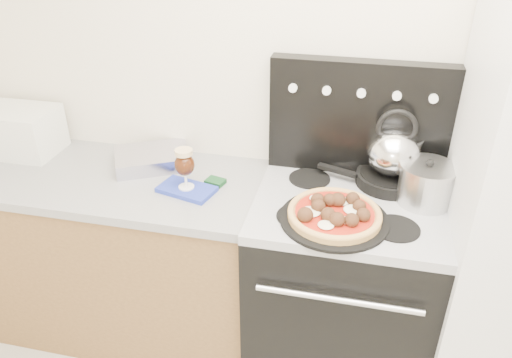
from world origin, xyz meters
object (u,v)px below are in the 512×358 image
(pizza, at_px, (335,212))
(stock_pot, at_px, (426,185))
(pizza_pan, at_px, (334,219))
(base_cabinet, at_px, (117,256))
(stove_body, at_px, (339,292))
(tea_kettle, at_px, (394,148))
(toaster_oven, at_px, (20,131))
(beer_glass, at_px, (185,169))
(skillet, at_px, (389,179))
(oven_mitt, at_px, (187,189))

(pizza, bearing_deg, stock_pot, 32.27)
(pizza_pan, relative_size, stock_pot, 1.94)
(base_cabinet, bearing_deg, stove_body, -1.30)
(base_cabinet, xyz_separation_m, tea_kettle, (1.26, 0.16, 0.66))
(toaster_oven, bearing_deg, stove_body, -5.79)
(beer_glass, height_order, skillet, beer_glass)
(beer_glass, distance_m, tea_kettle, 0.87)
(stove_body, xyz_separation_m, stock_pot, (0.29, 0.07, 0.56))
(beer_glass, bearing_deg, base_cabinet, 171.86)
(toaster_oven, xyz_separation_m, skillet, (1.74, 0.03, -0.06))
(oven_mitt, relative_size, stock_pot, 1.10)
(base_cabinet, height_order, skillet, skillet)
(pizza_pan, height_order, skillet, skillet)
(stock_pot, bearing_deg, oven_mitt, -173.86)
(oven_mitt, bearing_deg, pizza_pan, -9.85)
(pizza_pan, bearing_deg, tea_kettle, 58.00)
(base_cabinet, height_order, stove_body, stove_body)
(base_cabinet, distance_m, stove_body, 1.11)
(toaster_oven, bearing_deg, skillet, 0.65)
(oven_mitt, bearing_deg, toaster_oven, 168.26)
(base_cabinet, relative_size, tea_kettle, 5.94)
(toaster_oven, relative_size, oven_mitt, 1.47)
(pizza_pan, height_order, stock_pot, stock_pot)
(pizza, xyz_separation_m, tea_kettle, (0.20, 0.33, 0.13))
(oven_mitt, xyz_separation_m, pizza, (0.63, -0.11, 0.05))
(base_cabinet, height_order, beer_glass, beer_glass)
(beer_glass, relative_size, pizza_pan, 0.44)
(oven_mitt, relative_size, pizza_pan, 0.57)
(beer_glass, distance_m, pizza, 0.64)
(oven_mitt, bearing_deg, pizza, -9.85)
(base_cabinet, bearing_deg, oven_mitt, -8.14)
(toaster_oven, bearing_deg, tea_kettle, 0.65)
(toaster_oven, bearing_deg, pizza_pan, -11.27)
(pizza, bearing_deg, skillet, 58.00)
(stove_body, relative_size, tea_kettle, 3.60)
(oven_mitt, height_order, pizza, pizza)
(skillet, relative_size, stock_pot, 1.31)
(stove_body, relative_size, pizza_pan, 2.12)
(beer_glass, distance_m, skillet, 0.87)
(pizza, bearing_deg, beer_glass, 170.15)
(pizza, distance_m, stock_pot, 0.40)
(stove_body, bearing_deg, beer_glass, -176.99)
(toaster_oven, relative_size, pizza, 0.98)
(toaster_oven, relative_size, skillet, 1.24)
(pizza, bearing_deg, oven_mitt, 170.15)
(pizza, distance_m, tea_kettle, 0.41)
(stock_pot, bearing_deg, toaster_oven, 177.44)
(beer_glass, distance_m, pizza_pan, 0.65)
(beer_glass, relative_size, tea_kettle, 0.75)
(stove_body, distance_m, oven_mitt, 0.83)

